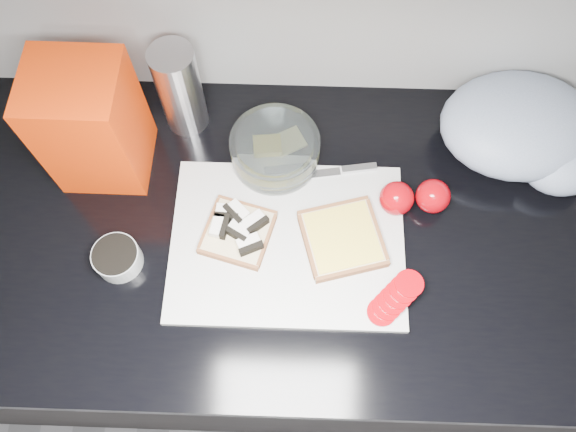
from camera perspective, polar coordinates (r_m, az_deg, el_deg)
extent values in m
cube|color=black|center=(1.43, 1.60, -8.34)|extent=(3.50, 0.60, 0.86)
cube|color=black|center=(1.01, 2.26, -1.36)|extent=(3.50, 0.64, 0.04)
cube|color=silver|center=(0.97, -0.06, -2.68)|extent=(0.40, 0.30, 0.01)
cube|color=beige|center=(0.96, -5.12, -1.68)|extent=(0.13, 0.13, 0.01)
cube|color=white|center=(0.97, -6.17, 0.51)|extent=(0.04, 0.02, 0.01)
cube|color=black|center=(0.97, -6.17, 0.51)|extent=(0.04, 0.01, 0.02)
cube|color=white|center=(0.96, -5.09, 0.52)|extent=(0.04, 0.04, 0.01)
cube|color=black|center=(0.96, -5.09, 0.52)|extent=(0.04, 0.04, 0.02)
cube|color=white|center=(0.95, -3.47, -0.51)|extent=(0.04, 0.04, 0.01)
cube|color=black|center=(0.95, -3.47, -0.51)|extent=(0.04, 0.03, 0.02)
cube|color=white|center=(0.95, -7.09, -0.98)|extent=(0.03, 0.04, 0.01)
cube|color=black|center=(0.95, -7.09, -0.98)|extent=(0.02, 0.04, 0.02)
cube|color=white|center=(0.95, -4.93, -1.43)|extent=(0.04, 0.04, 0.01)
cube|color=black|center=(0.95, -4.93, -1.43)|extent=(0.04, 0.03, 0.02)
cube|color=white|center=(0.94, -4.00, -2.74)|extent=(0.04, 0.04, 0.01)
cube|color=black|center=(0.94, -4.00, -2.74)|extent=(0.04, 0.03, 0.02)
cube|color=beige|center=(0.96, 5.54, -2.32)|extent=(0.16, 0.16, 0.02)
cube|color=#F8DA49|center=(0.95, 5.59, -2.10)|extent=(0.14, 0.14, 0.00)
cylinder|color=#AE040C|center=(0.93, 9.47, -9.60)|extent=(0.05, 0.05, 0.01)
cylinder|color=#AE040C|center=(0.93, 10.02, -9.03)|extent=(0.06, 0.06, 0.01)
cylinder|color=#AE040C|center=(0.93, 10.57, -8.46)|extent=(0.06, 0.06, 0.01)
cylinder|color=#AE040C|center=(0.93, 11.12, -7.88)|extent=(0.07, 0.07, 0.01)
cylinder|color=#AE040C|center=(0.93, 11.66, -7.31)|extent=(0.07, 0.07, 0.01)
cylinder|color=#AE040C|center=(0.94, 12.20, -6.73)|extent=(0.07, 0.07, 0.01)
cube|color=silver|center=(1.01, 1.50, 4.14)|extent=(0.14, 0.04, 0.00)
cube|color=silver|center=(1.03, 7.23, 4.84)|extent=(0.07, 0.02, 0.01)
cylinder|color=#A9AFAF|center=(0.99, -16.93, -4.11)|extent=(0.08, 0.08, 0.04)
cylinder|color=black|center=(0.97, -17.19, -3.78)|extent=(0.08, 0.08, 0.01)
cylinder|color=white|center=(1.01, -3.47, 2.60)|extent=(0.13, 0.13, 0.01)
cylinder|color=silver|center=(1.02, -1.32, 6.63)|extent=(0.16, 0.16, 0.07)
cube|color=#F8DA49|center=(1.02, -2.07, 6.48)|extent=(0.05, 0.04, 0.04)
cube|color=#FFEC98|center=(1.04, 0.05, 6.72)|extent=(0.07, 0.06, 0.01)
cube|color=#F52604|center=(1.00, -19.34, 8.76)|extent=(0.15, 0.14, 0.24)
cylinder|color=silver|center=(1.03, -10.92, 12.50)|extent=(0.08, 0.08, 0.19)
ellipsoid|color=#9FACC4|center=(1.09, 22.32, 8.55)|extent=(0.30, 0.24, 0.12)
ellipsoid|color=#9FACC4|center=(1.10, 26.00, 4.53)|extent=(0.14, 0.12, 0.09)
sphere|color=#AE040C|center=(0.99, 10.96, 1.77)|extent=(0.06, 0.06, 0.06)
sphere|color=#AE040C|center=(1.01, 14.51, 1.96)|extent=(0.06, 0.06, 0.06)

